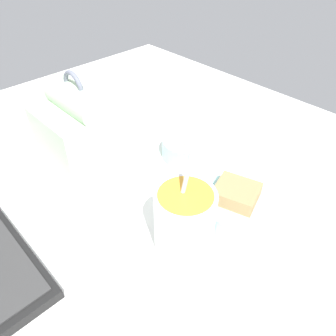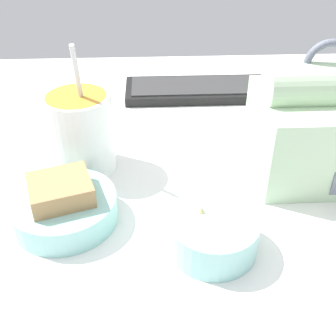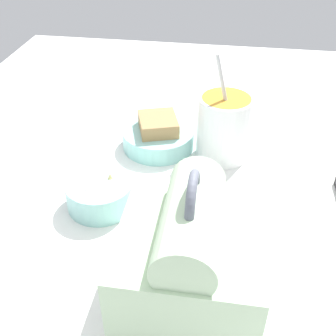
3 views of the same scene
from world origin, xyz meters
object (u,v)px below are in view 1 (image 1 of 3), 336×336
Objects in this scene: lunch_bag at (82,126)px; bento_bowl_sandwich at (235,203)px; bento_bowl_snacks at (186,148)px; soup_cup at (184,220)px.

lunch_bag reaches higher than bento_bowl_sandwich.
lunch_bag is 36.86cm from bento_bowl_sandwich.
bento_bowl_sandwich reaches higher than bento_bowl_snacks.
bento_bowl_snacks is at bearing -18.14° from bento_bowl_sandwich.
lunch_bag is at bearing -4.06° from soup_cup.
lunch_bag is 23.60cm from bento_bowl_snacks.
soup_cup is 13.00cm from bento_bowl_sandwich.
lunch_bag is at bearing 44.04° from bento_bowl_snacks.
lunch_bag is at bearing 15.81° from bento_bowl_sandwich.
soup_cup is 1.45× the size of bento_bowl_sandwich.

